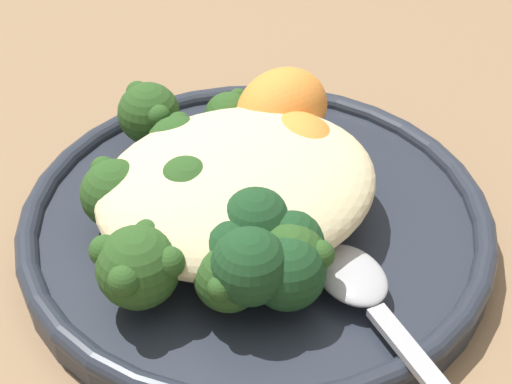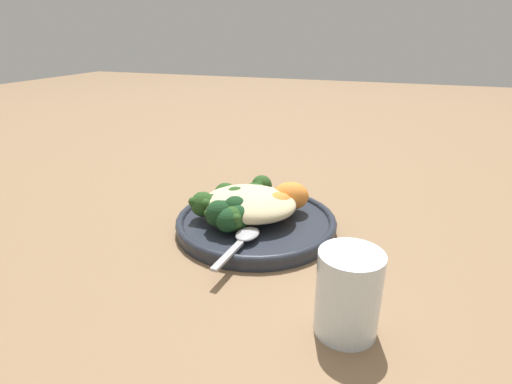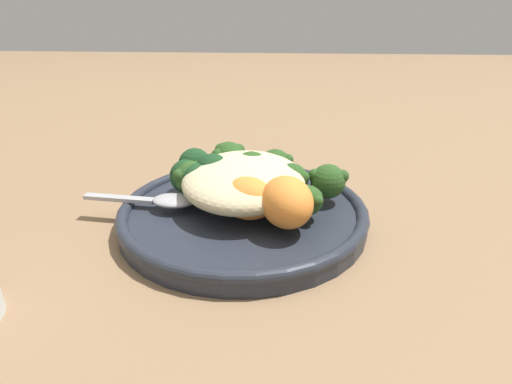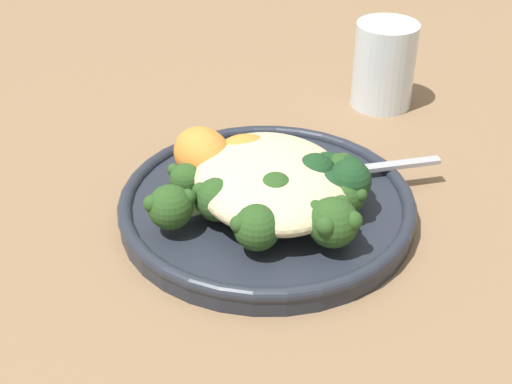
{
  "view_description": "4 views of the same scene",
  "coord_description": "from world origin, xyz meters",
  "views": [
    {
      "loc": [
        -0.19,
        -0.3,
        0.31
      ],
      "look_at": [
        -0.02,
        -0.02,
        0.04
      ],
      "focal_mm": 60.0,
      "sensor_mm": 36.0,
      "label": 1
    },
    {
      "loc": [
        0.17,
        -0.53,
        0.29
      ],
      "look_at": [
        -0.02,
        0.0,
        0.06
      ],
      "focal_mm": 28.0,
      "sensor_mm": 36.0,
      "label": 2
    },
    {
      "loc": [
        0.34,
        0.03,
        0.19
      ],
      "look_at": [
        -0.02,
        -0.0,
        0.03
      ],
      "focal_mm": 28.0,
      "sensor_mm": 36.0,
      "label": 3
    },
    {
      "loc": [
        -0.48,
        0.14,
        0.35
      ],
      "look_at": [
        -0.04,
        0.0,
        0.04
      ],
      "focal_mm": 50.0,
      "sensor_mm": 36.0,
      "label": 4
    }
  ],
  "objects": [
    {
      "name": "broccoli_stalk_5",
      "position": [
        -0.08,
        -0.04,
        0.04
      ],
      "size": [
        0.13,
        0.05,
        0.04
      ],
      "rotation": [
        0.0,
        0.0,
        3.38
      ],
      "color": "#9EBC66",
      "rests_on": "plate"
    },
    {
      "name": "sweet_potato_chunk_0",
      "position": [
        0.01,
        -0.01,
        0.04
      ],
      "size": [
        0.06,
        0.06,
        0.04
      ],
      "primitive_type": "ellipsoid",
      "rotation": [
        0.0,
        0.0,
        4.38
      ],
      "color": "orange",
      "rests_on": "plate"
    },
    {
      "name": "water_glass",
      "position": [
        0.14,
        -0.19,
        0.04
      ],
      "size": [
        0.06,
        0.06,
        0.09
      ],
      "primitive_type": "cylinder",
      "color": "silver",
      "rests_on": "ground_plane"
    },
    {
      "name": "broccoli_stalk_2",
      "position": [
        -0.03,
        0.03,
        0.04
      ],
      "size": [
        0.06,
        0.08,
        0.03
      ],
      "rotation": [
        0.0,
        0.0,
        2.12
      ],
      "color": "#9EBC66",
      "rests_on": "plate"
    },
    {
      "name": "quinoa_mound",
      "position": [
        -0.03,
        -0.01,
        0.04
      ],
      "size": [
        0.14,
        0.12,
        0.04
      ],
      "primitive_type": "ellipsoid",
      "color": "beige",
      "rests_on": "plate"
    },
    {
      "name": "ground_plane",
      "position": [
        0.0,
        0.0,
        0.0
      ],
      "size": [
        4.0,
        4.0,
        0.0
      ],
      "primitive_type": "plane",
      "color": "#846647"
    },
    {
      "name": "kale_tuft",
      "position": [
        -0.04,
        -0.06,
        0.04
      ],
      "size": [
        0.06,
        0.06,
        0.04
      ],
      "color": "#193D1E",
      "rests_on": "plate"
    },
    {
      "name": "sweet_potato_chunk_1",
      "position": [
        0.02,
        0.03,
        0.04
      ],
      "size": [
        0.07,
        0.06,
        0.04
      ],
      "primitive_type": "ellipsoid",
      "rotation": [
        0.0,
        0.0,
        0.3
      ],
      "color": "orange",
      "rests_on": "plate"
    },
    {
      "name": "broccoli_stalk_3",
      "position": [
        -0.07,
        0.01,
        0.04
      ],
      "size": [
        0.11,
        0.07,
        0.03
      ],
      "rotation": [
        0.0,
        0.0,
        2.73
      ],
      "color": "#9EBC66",
      "rests_on": "plate"
    },
    {
      "name": "plate",
      "position": [
        -0.02,
        -0.01,
        0.01
      ],
      "size": [
        0.25,
        0.25,
        0.02
      ],
      "color": "#232833",
      "rests_on": "ground_plane"
    },
    {
      "name": "spoon",
      "position": [
        -0.01,
        -0.09,
        0.03
      ],
      "size": [
        0.03,
        0.12,
        0.01
      ],
      "rotation": [
        0.0,
        0.0,
        4.63
      ],
      "color": "#A3A3A8",
      "rests_on": "plate"
    },
    {
      "name": "broccoli_stalk_4",
      "position": [
        -0.05,
        -0.01,
        0.04
      ],
      "size": [
        0.08,
        0.04,
        0.04
      ],
      "rotation": [
        0.0,
        0.0,
        2.94
      ],
      "color": "#9EBC66",
      "rests_on": "plate"
    },
    {
      "name": "broccoli_stalk_7",
      "position": [
        -0.03,
        -0.06,
        0.04
      ],
      "size": [
        0.06,
        0.09,
        0.04
      ],
      "rotation": [
        0.0,
        0.0,
        4.22
      ],
      "color": "#9EBC66",
      "rests_on": "plate"
    },
    {
      "name": "broccoli_stalk_1",
      "position": [
        -0.03,
        0.05,
        0.04
      ],
      "size": [
        0.06,
        0.12,
        0.03
      ],
      "rotation": [
        0.0,
        0.0,
        1.91
      ],
      "color": "#9EBC66",
      "rests_on": "plate"
    },
    {
      "name": "broccoli_stalk_6",
      "position": [
        -0.04,
        -0.05,
        0.04
      ],
      "size": [
        0.1,
        0.08,
        0.03
      ],
      "rotation": [
        0.0,
        0.0,
        3.82
      ],
      "color": "#9EBC66",
      "rests_on": "plate"
    },
    {
      "name": "broccoli_stalk_0",
      "position": [
        0.0,
        0.03,
        0.03
      ],
      "size": [
        0.03,
        0.09,
        0.03
      ],
      "rotation": [
        0.0,
        0.0,
        1.41
      ],
      "color": "#9EBC66",
      "rests_on": "plate"
    }
  ]
}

